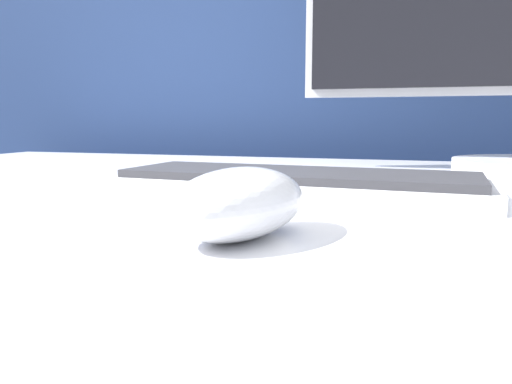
# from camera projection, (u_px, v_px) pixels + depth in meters

# --- Properties ---
(partition_panel) EXTENTS (5.00, 0.03, 1.21)m
(partition_panel) POSITION_uv_depth(u_px,v_px,m) (340.00, 218.00, 1.12)
(partition_panel) COLOR navy
(partition_panel) RESTS_ON ground_plane
(computer_mouse_near) EXTENTS (0.10, 0.13, 0.05)m
(computer_mouse_near) POSITION_uv_depth(u_px,v_px,m) (240.00, 203.00, 0.32)
(computer_mouse_near) COLOR white
(computer_mouse_near) RESTS_ON desk
(keyboard) EXTENTS (0.39, 0.15, 0.02)m
(keyboard) POSITION_uv_depth(u_px,v_px,m) (297.00, 183.00, 0.51)
(keyboard) COLOR silver
(keyboard) RESTS_ON desk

